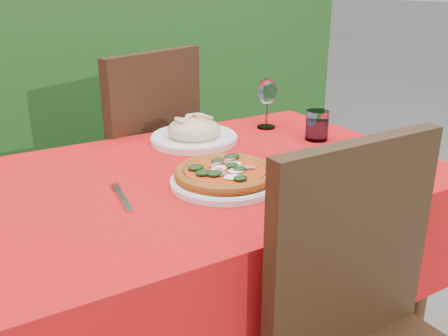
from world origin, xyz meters
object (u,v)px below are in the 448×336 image
water_glass (317,127)px  wine_glass (267,94)px  chair_far (138,161)px  pasta_plate (194,134)px  fork (123,199)px  pizza_plate (225,176)px

water_glass → wine_glass: (-0.06, 0.20, 0.08)m
chair_far → pasta_plate: 0.43m
pasta_plate → chair_far: bearing=98.8°
chair_far → fork: (-0.31, -0.70, 0.17)m
chair_far → pizza_plate: (-0.05, -0.74, 0.19)m
chair_far → wine_glass: size_ratio=5.69×
pizza_plate → fork: (-0.26, 0.04, -0.02)m
chair_far → fork: size_ratio=5.10×
wine_glass → fork: wine_glass is taller
chair_far → fork: bearing=44.3°
wine_glass → water_glass: bearing=-74.0°
pasta_plate → fork: pasta_plate is taller
water_glass → wine_glass: bearing=106.0°
wine_glass → fork: size_ratio=0.90×
wine_glass → fork: (-0.67, -0.34, -0.12)m
pizza_plate → fork: pizza_plate is taller
chair_far → water_glass: (0.42, -0.56, 0.21)m
fork → chair_far: bearing=74.0°
pasta_plate → water_glass: water_glass is taller
chair_far → pizza_plate: 0.76m
wine_glass → pasta_plate: bearing=-176.9°
water_glass → wine_glass: wine_glass is taller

